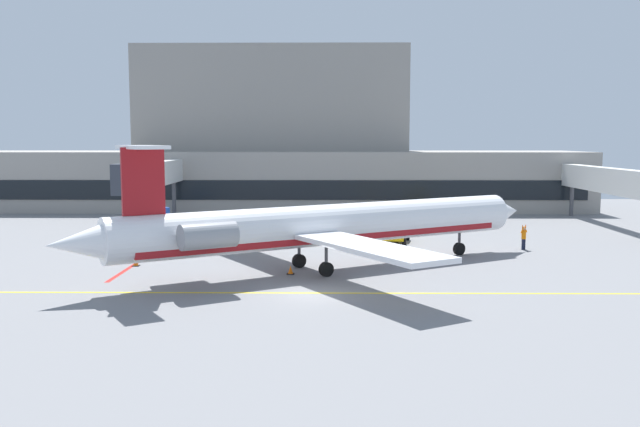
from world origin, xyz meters
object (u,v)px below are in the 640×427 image
pushback_tractor (156,217)px  baggage_tug (442,216)px  belt_loader (395,231)px  regional_jet (324,226)px  marshaller (524,237)px

pushback_tractor → baggage_tug: bearing=0.3°
belt_loader → regional_jet: bearing=-114.9°
regional_jet → pushback_tractor: (-16.56, 22.96, -2.03)m
belt_loader → marshaller: belt_loader is taller
pushback_tractor → marshaller: (31.76, -14.40, 0.10)m
regional_jet → marshaller: regional_jet is taller
belt_loader → marshaller: (9.39, -3.98, 0.06)m
pushback_tractor → belt_loader: 24.67m
belt_loader → marshaller: size_ratio=2.17×
baggage_tug → belt_loader: 11.98m
regional_jet → baggage_tug: bearing=63.7°
regional_jet → marshaller: bearing=29.4°
belt_loader → marshaller: bearing=-23.0°
baggage_tug → pushback_tractor: (-28.00, -0.16, -0.06)m
marshaller → regional_jet: bearing=-150.6°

